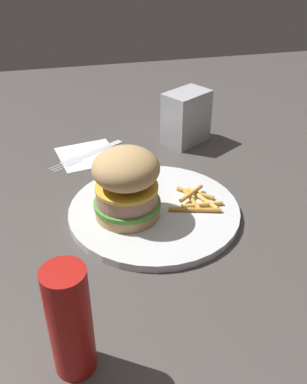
# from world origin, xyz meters

# --- Properties ---
(ground_plane) EXTENTS (1.60, 1.60, 0.00)m
(ground_plane) POSITION_xyz_m (0.00, 0.00, 0.00)
(ground_plane) COLOR #47423F
(plate) EXTENTS (0.27, 0.27, 0.01)m
(plate) POSITION_xyz_m (0.02, -0.00, 0.01)
(plate) COLOR silver
(plate) RESTS_ON ground_plane
(sandwich) EXTENTS (0.10, 0.10, 0.11)m
(sandwich) POSITION_xyz_m (0.03, -0.04, 0.07)
(sandwich) COLOR tan
(sandwich) RESTS_ON plate
(fries_pile) EXTENTS (0.08, 0.09, 0.01)m
(fries_pile) POSITION_xyz_m (0.02, 0.07, 0.02)
(fries_pile) COLOR gold
(fries_pile) RESTS_ON plate
(napkin) EXTENTS (0.13, 0.13, 0.00)m
(napkin) POSITION_xyz_m (-0.20, -0.08, 0.00)
(napkin) COLOR white
(napkin) RESTS_ON ground_plane
(fork) EXTENTS (0.11, 0.15, 0.00)m
(fork) POSITION_xyz_m (-0.20, -0.08, 0.00)
(fork) COLOR silver
(fork) RESTS_ON napkin
(napkin_dispenser) EXTENTS (0.10, 0.11, 0.11)m
(napkin_dispenser) POSITION_xyz_m (-0.22, 0.12, 0.05)
(napkin_dispenser) COLOR #B7BABF
(napkin_dispenser) RESTS_ON ground_plane
(ketchup_bottle) EXTENTS (0.04, 0.04, 0.13)m
(ketchup_bottle) POSITION_xyz_m (0.27, -0.14, 0.07)
(ketchup_bottle) COLOR #B21914
(ketchup_bottle) RESTS_ON ground_plane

